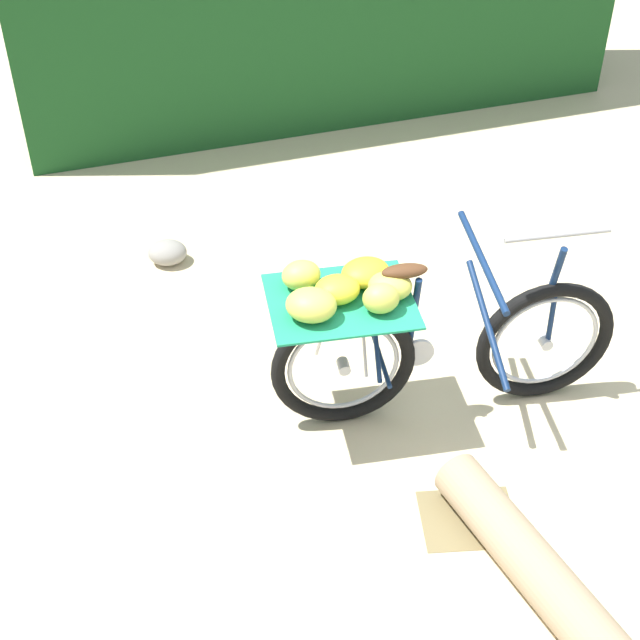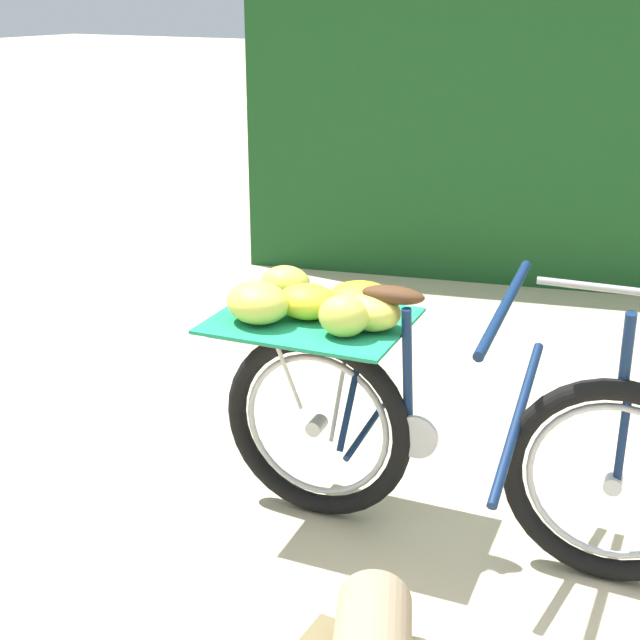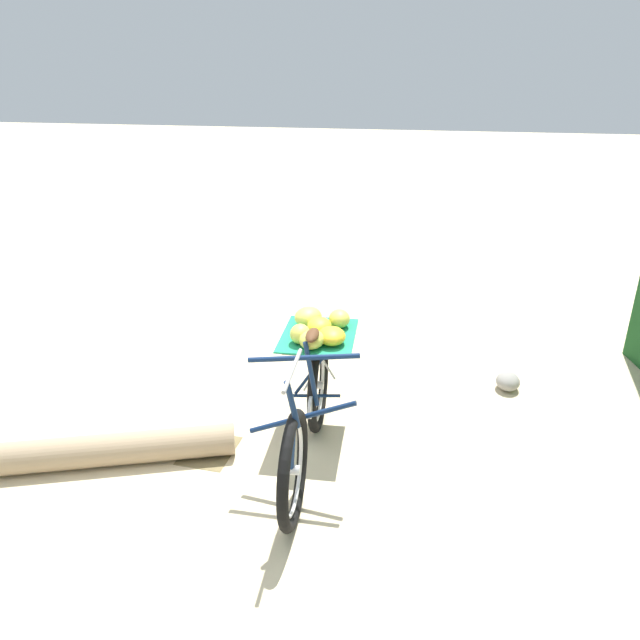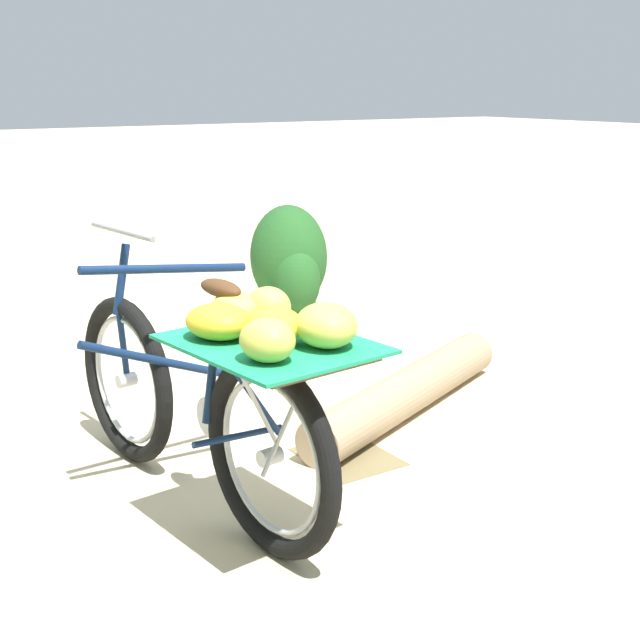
{
  "view_description": "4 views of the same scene",
  "coord_description": "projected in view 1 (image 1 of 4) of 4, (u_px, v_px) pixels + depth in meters",
  "views": [
    {
      "loc": [
        1.02,
        3.25,
        3.45
      ],
      "look_at": [
        0.77,
        -0.05,
        0.78
      ],
      "focal_mm": 52.53,
      "sensor_mm": 36.0,
      "label": 1
    },
    {
      "loc": [
        -0.79,
        2.38,
        1.87
      ],
      "look_at": [
        0.66,
        -0.24,
        0.76
      ],
      "focal_mm": 50.13,
      "sensor_mm": 36.0,
      "label": 2
    },
    {
      "loc": [
        -3.11,
        -1.15,
        2.53
      ],
      "look_at": [
        0.64,
        -0.21,
        0.91
      ],
      "focal_mm": 32.29,
      "sensor_mm": 36.0,
      "label": 3
    },
    {
      "loc": [
        3.09,
        -1.6,
        1.61
      ],
      "look_at": [
        0.8,
        -0.09,
        0.87
      ],
      "focal_mm": 49.69,
      "sensor_mm": 36.0,
      "label": 4
    }
  ],
  "objects": [
    {
      "name": "ground_plane",
      "position": [
        472.0,
        439.0,
        4.74
      ],
      "size": [
        60.0,
        60.0,
        0.0
      ],
      "primitive_type": "plane",
      "color": "beige"
    },
    {
      "name": "bicycle",
      "position": [
        418.0,
        334.0,
        4.58
      ],
      "size": [
        1.8,
        0.73,
        1.03
      ],
      "rotation": [
        0.0,
        0.0,
        -3.04
      ],
      "color": "black",
      "rests_on": "ground_plane"
    },
    {
      "name": "fallen_log",
      "position": [
        565.0,
        604.0,
        3.86
      ],
      "size": [
        0.85,
        1.59,
        0.23
      ],
      "primitive_type": "cylinder",
      "rotation": [
        0.0,
        1.57,
        -1.17
      ],
      "color": "#9E8466",
      "rests_on": "ground_plane"
    },
    {
      "name": "leaf_litter_patch",
      "position": [
        468.0,
        519.0,
        4.34
      ],
      "size": [
        0.44,
        0.36,
        0.01
      ],
      "primitive_type": "cube",
      "color": "olive",
      "rests_on": "ground_plane"
    },
    {
      "name": "path_stone",
      "position": [
        168.0,
        252.0,
        5.9
      ],
      "size": [
        0.24,
        0.2,
        0.15
      ],
      "primitive_type": "ellipsoid",
      "color": "gray",
      "rests_on": "ground_plane"
    }
  ]
}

